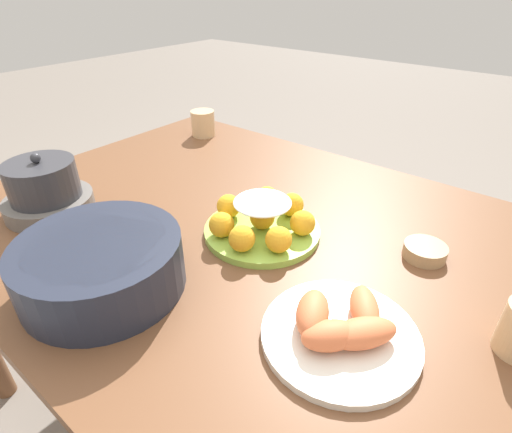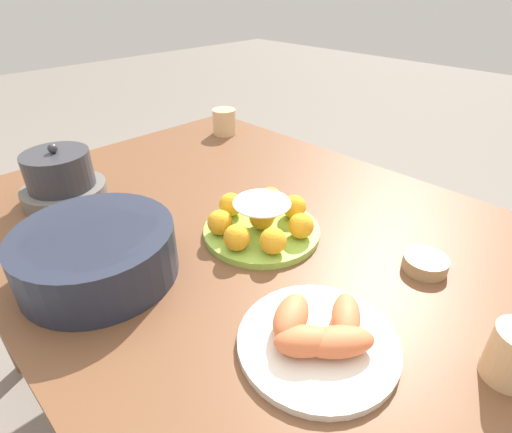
{
  "view_description": "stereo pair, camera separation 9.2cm",
  "coord_description": "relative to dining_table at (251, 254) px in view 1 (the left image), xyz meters",
  "views": [
    {
      "loc": [
        -0.51,
        0.61,
        1.23
      ],
      "look_at": [
        -0.02,
        0.0,
        0.74
      ],
      "focal_mm": 28.0,
      "sensor_mm": 36.0,
      "label": 1
    },
    {
      "loc": [
        -0.58,
        0.55,
        1.23
      ],
      "look_at": [
        -0.02,
        0.0,
        0.74
      ],
      "focal_mm": 28.0,
      "sensor_mm": 36.0,
      "label": 2
    }
  ],
  "objects": [
    {
      "name": "dining_table",
      "position": [
        0.0,
        0.0,
        0.0
      ],
      "size": [
        1.48,
        1.06,
        0.7
      ],
      "color": "brown",
      "rests_on": "ground_plane"
    },
    {
      "name": "sauce_bowl",
      "position": [
        -0.36,
        -0.15,
        0.09
      ],
      "size": [
        0.09,
        0.09,
        0.03
      ],
      "color": "tan",
      "rests_on": "dining_table"
    },
    {
      "name": "cake_plate",
      "position": [
        -0.04,
        0.0,
        0.11
      ],
      "size": [
        0.27,
        0.27,
        0.09
      ],
      "color": "#99CC4C",
      "rests_on": "dining_table"
    },
    {
      "name": "cup_near",
      "position": [
        0.54,
        -0.38,
        0.12
      ],
      "size": [
        0.09,
        0.09,
        0.09
      ],
      "color": "#DBB27F",
      "rests_on": "dining_table"
    },
    {
      "name": "warming_pot",
      "position": [
        0.45,
        0.26,
        0.13
      ],
      "size": [
        0.21,
        0.21,
        0.16
      ],
      "color": "#66605B",
      "rests_on": "dining_table"
    },
    {
      "name": "seafood_platter",
      "position": [
        -0.33,
        0.17,
        0.1
      ],
      "size": [
        0.26,
        0.26,
        0.06
      ],
      "color": "silver",
      "rests_on": "dining_table"
    },
    {
      "name": "serving_bowl",
      "position": [
        0.09,
        0.33,
        0.13
      ],
      "size": [
        0.31,
        0.31,
        0.1
      ],
      "color": "#232838",
      "rests_on": "dining_table"
    },
    {
      "name": "ground_plane",
      "position": [
        0.0,
        0.0,
        -0.63
      ],
      "size": [
        12.0,
        12.0,
        0.0
      ],
      "primitive_type": "plane",
      "color": "slate"
    }
  ]
}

